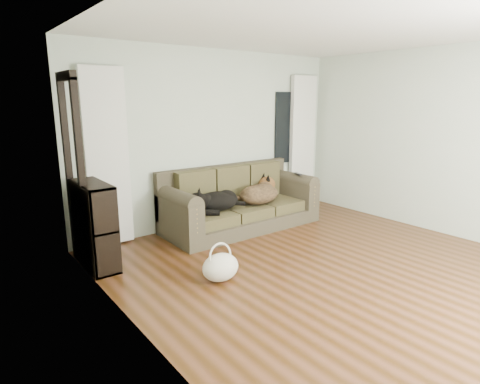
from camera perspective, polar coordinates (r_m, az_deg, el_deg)
floor at (r=4.67m, az=14.39°, el=-11.12°), size 5.00×5.00×0.00m
ceiling at (r=4.33m, az=16.47°, el=22.12°), size 5.00×5.00×0.00m
wall_back at (r=6.15m, az=-3.53°, el=7.63°), size 4.50×0.04×2.60m
wall_left at (r=2.89m, az=-13.03°, el=1.13°), size 0.04×5.00×2.60m
wall_right at (r=6.24m, az=28.16°, el=6.20°), size 0.04×5.00×2.60m
curtain_left at (r=5.34m, az=-18.39°, el=4.54°), size 0.55×0.08×2.25m
curtain_right at (r=7.26m, az=8.83°, el=7.14°), size 0.55×0.08×2.25m
window_pane at (r=7.03m, az=6.59°, el=9.07°), size 0.50×0.03×1.20m
door_casing at (r=4.86m, az=-22.42°, el=2.24°), size 0.07×0.60×2.10m
sofa at (r=5.93m, az=0.25°, el=-0.89°), size 2.35×1.02×0.96m
dog_black_lab at (r=5.64m, az=-3.61°, el=-1.34°), size 0.73×0.59×0.27m
dog_shepherd at (r=6.06m, az=2.82°, el=-0.21°), size 0.79×0.61×0.32m
tv_remote at (r=6.40m, az=8.24°, el=2.57°), size 0.09×0.17×0.02m
tote_bag at (r=4.31m, az=-2.80°, el=-10.51°), size 0.49×0.43×0.30m
bookshelf at (r=4.84m, az=-20.00°, el=-4.33°), size 0.38×0.81×0.98m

